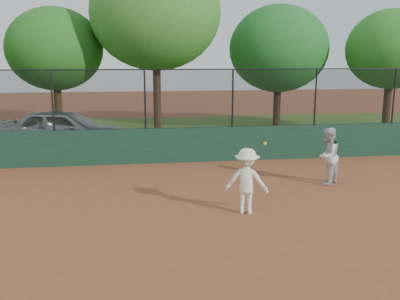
{
  "coord_description": "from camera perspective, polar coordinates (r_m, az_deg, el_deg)",
  "views": [
    {
      "loc": [
        -0.86,
        -9.04,
        3.56
      ],
      "look_at": [
        0.8,
        2.2,
        1.2
      ],
      "focal_mm": 40.0,
      "sensor_mm": 36.0,
      "label": 1
    }
  ],
  "objects": [
    {
      "name": "back_wall",
      "position": [
        15.35,
        -5.03,
        0.57
      ],
      "size": [
        26.0,
        0.2,
        1.2
      ],
      "primitive_type": "cube",
      "color": "#1C3D2B",
      "rests_on": "ground"
    },
    {
      "name": "tree_2",
      "position": [
        20.34,
        -5.7,
        17.0
      ],
      "size": [
        5.72,
        5.2,
        7.93
      ],
      "color": "#452D18",
      "rests_on": "ground"
    },
    {
      "name": "tree_3",
      "position": [
        22.2,
        10.07,
        12.62
      ],
      "size": [
        4.8,
        4.36,
        6.05
      ],
      "color": "#392413",
      "rests_on": "ground"
    },
    {
      "name": "fence_assembly",
      "position": [
        15.12,
        -5.25,
        6.66
      ],
      "size": [
        26.0,
        0.06,
        2.0
      ],
      "color": "black",
      "rests_on": "back_wall"
    },
    {
      "name": "parked_car",
      "position": [
        17.88,
        -16.95,
        2.42
      ],
      "size": [
        5.14,
        2.86,
        1.65
      ],
      "primitive_type": "imported",
      "rotation": [
        0.0,
        0.0,
        1.38
      ],
      "color": "#B2B7BD",
      "rests_on": "ground"
    },
    {
      "name": "tree_4",
      "position": [
        22.79,
        23.32,
        11.73
      ],
      "size": [
        4.22,
        3.83,
        5.77
      ],
      "color": "#432A18",
      "rests_on": "ground"
    },
    {
      "name": "player_second",
      "position": [
        13.16,
        16.0,
        -0.75
      ],
      "size": [
        1.01,
        0.99,
        1.64
      ],
      "primitive_type": "imported",
      "rotation": [
        0.0,
        0.0,
        3.88
      ],
      "color": "silver",
      "rests_on": "ground"
    },
    {
      "name": "tree_1",
      "position": [
        21.46,
        -18.1,
        12.16
      ],
      "size": [
        4.28,
        3.89,
        5.8
      ],
      "color": "#483118",
      "rests_on": "ground"
    },
    {
      "name": "ground",
      "position": [
        9.75,
        -2.8,
        -9.68
      ],
      "size": [
        80.0,
        80.0,
        0.0
      ],
      "primitive_type": "plane",
      "color": "brown",
      "rests_on": "ground"
    },
    {
      "name": "grass_strip",
      "position": [
        21.36,
        -5.98,
        2.07
      ],
      "size": [
        36.0,
        12.0,
        0.01
      ],
      "primitive_type": "cube",
      "color": "#345219",
      "rests_on": "ground"
    },
    {
      "name": "player_main",
      "position": [
        10.34,
        6.0,
        -3.98
      ],
      "size": [
        1.13,
        0.88,
        1.72
      ],
      "color": "white",
      "rests_on": "ground"
    }
  ]
}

